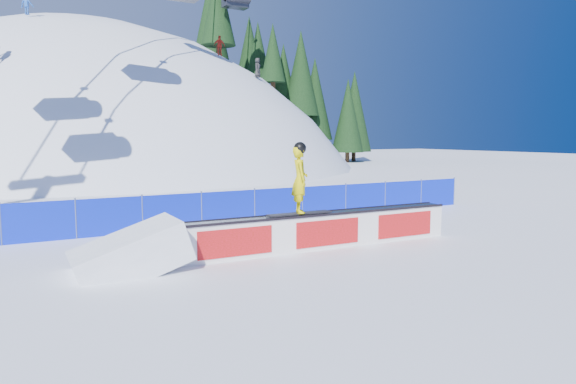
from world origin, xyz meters
TOP-DOWN VIEW (x-y plane):
  - ground at (0.00, 0.00)m, footprint 160.00×160.00m
  - snow_hill at (0.00, 42.00)m, footprint 64.00×64.00m
  - treeline at (22.55, 40.33)m, footprint 18.95×12.58m
  - safety_fence at (0.00, 4.50)m, footprint 22.05×0.05m
  - rail_box at (0.88, -0.21)m, footprint 8.42×0.72m
  - snow_ramp at (-4.37, -0.12)m, footprint 2.70×1.71m
  - snowboarder at (0.14, -0.20)m, footprint 1.88×0.77m
  - distant_skiers at (1.31, 29.10)m, footprint 20.48×9.56m

SIDE VIEW (x-z plane):
  - snow_hill at x=0.00m, z-range -50.00..14.00m
  - ground at x=0.00m, z-range 0.00..0.00m
  - snow_ramp at x=-4.37m, z-range -0.83..0.83m
  - rail_box at x=0.88m, z-range -0.01..1.00m
  - safety_fence at x=0.00m, z-range -0.05..1.25m
  - snowboarder at x=0.14m, z-range 0.99..2.95m
  - treeline at x=22.55m, z-range -0.59..19.56m
  - distant_skiers at x=1.31m, z-range 7.46..13.70m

